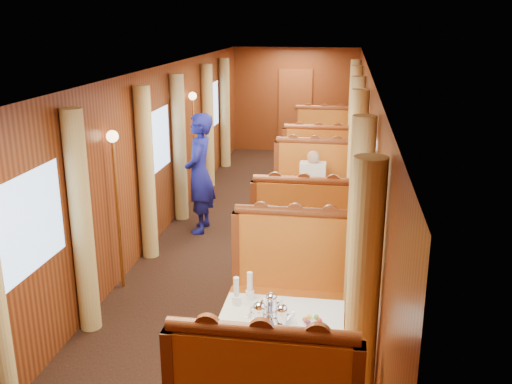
% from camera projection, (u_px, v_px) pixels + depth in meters
% --- Properties ---
extents(floor, '(3.00, 12.00, 0.01)m').
position_uv_depth(floor, '(257.00, 240.00, 8.47)').
color(floor, black).
rests_on(floor, ground).
extents(ceiling, '(3.00, 12.00, 0.01)m').
position_uv_depth(ceiling, '(257.00, 69.00, 7.74)').
color(ceiling, silver).
rests_on(ceiling, wall_left).
extents(wall_far, '(3.00, 0.01, 2.50)m').
position_uv_depth(wall_far, '(295.00, 100.00, 13.77)').
color(wall_far, brown).
rests_on(wall_far, floor).
extents(wall_left, '(0.01, 12.00, 2.50)m').
position_uv_depth(wall_left, '(156.00, 155.00, 8.33)').
color(wall_left, brown).
rests_on(wall_left, floor).
extents(wall_right, '(0.01, 12.00, 2.50)m').
position_uv_depth(wall_right, '(364.00, 163.00, 7.88)').
color(wall_right, brown).
rests_on(wall_right, floor).
extents(doorway_far, '(0.80, 0.04, 2.00)m').
position_uv_depth(doorway_far, '(295.00, 111.00, 13.81)').
color(doorway_far, brown).
rests_on(doorway_far, floor).
extents(table_near, '(1.05, 0.72, 0.75)m').
position_uv_depth(table_near, '(281.00, 355.00, 4.95)').
color(table_near, white).
rests_on(table_near, floor).
extents(banquette_near_aft, '(1.30, 0.55, 1.34)m').
position_uv_depth(banquette_near_aft, '(292.00, 296.00, 5.89)').
color(banquette_near_aft, '#B94414').
rests_on(banquette_near_aft, floor).
extents(table_mid, '(1.05, 0.72, 0.75)m').
position_uv_depth(table_mid, '(308.00, 219.00, 8.25)').
color(table_mid, white).
rests_on(table_mid, floor).
extents(banquette_mid_fwd, '(1.30, 0.55, 1.34)m').
position_uv_depth(banquette_mid_fwd, '(303.00, 242.00, 7.28)').
color(banquette_mid_fwd, '#B94414').
rests_on(banquette_mid_fwd, floor).
extents(banquette_mid_aft, '(1.30, 0.55, 1.34)m').
position_uv_depth(banquette_mid_aft, '(313.00, 195.00, 9.19)').
color(banquette_mid_aft, '#B94414').
rests_on(banquette_mid_aft, floor).
extents(table_far, '(1.05, 0.72, 0.75)m').
position_uv_depth(table_far, '(320.00, 161.00, 11.55)').
color(table_far, white).
rests_on(table_far, floor).
extents(banquette_far_fwd, '(1.30, 0.55, 1.34)m').
position_uv_depth(banquette_far_fwd, '(318.00, 172.00, 10.58)').
color(banquette_far_fwd, '#B94414').
rests_on(banquette_far_fwd, floor).
extents(banquette_far_aft, '(1.30, 0.55, 1.34)m').
position_uv_depth(banquette_far_aft, '(323.00, 148.00, 12.50)').
color(banquette_far_aft, '#B94414').
rests_on(banquette_far_aft, floor).
extents(tea_tray, '(0.41, 0.36, 0.01)m').
position_uv_depth(tea_tray, '(270.00, 316.00, 4.83)').
color(tea_tray, silver).
rests_on(tea_tray, table_near).
extents(teapot_left, '(0.21, 0.19, 0.14)m').
position_uv_depth(teapot_left, '(259.00, 314.00, 4.72)').
color(teapot_left, silver).
rests_on(teapot_left, tea_tray).
extents(teapot_right, '(0.19, 0.16, 0.13)m').
position_uv_depth(teapot_right, '(282.00, 316.00, 4.70)').
color(teapot_right, silver).
rests_on(teapot_right, tea_tray).
extents(teapot_back, '(0.17, 0.13, 0.13)m').
position_uv_depth(teapot_back, '(271.00, 304.00, 4.90)').
color(teapot_back, silver).
rests_on(teapot_back, tea_tray).
extents(fruit_plate, '(0.24, 0.24, 0.05)m').
position_uv_depth(fruit_plate, '(312.00, 322.00, 4.71)').
color(fruit_plate, white).
rests_on(fruit_plate, table_near).
extents(cup_inboard, '(0.08, 0.08, 0.26)m').
position_uv_depth(cup_inboard, '(236.00, 294.00, 4.99)').
color(cup_inboard, white).
rests_on(cup_inboard, table_near).
extents(cup_outboard, '(0.08, 0.08, 0.26)m').
position_uv_depth(cup_outboard, '(250.00, 289.00, 5.09)').
color(cup_outboard, white).
rests_on(cup_outboard, table_near).
extents(rose_vase_mid, '(0.06, 0.06, 0.36)m').
position_uv_depth(rose_vase_mid, '(311.00, 183.00, 8.09)').
color(rose_vase_mid, silver).
rests_on(rose_vase_mid, table_mid).
extents(rose_vase_far, '(0.06, 0.06, 0.36)m').
position_uv_depth(rose_vase_far, '(320.00, 135.00, 11.40)').
color(rose_vase_far, silver).
rests_on(rose_vase_far, table_far).
extents(window_left_near, '(0.01, 1.20, 0.90)m').
position_uv_depth(window_left_near, '(28.00, 224.00, 4.96)').
color(window_left_near, '#8DADD7').
rests_on(window_left_near, wall_left).
extents(curtain_left_near_b, '(0.22, 0.22, 2.35)m').
position_uv_depth(curtain_left_near_b, '(82.00, 224.00, 5.76)').
color(curtain_left_near_b, tan).
rests_on(curtain_left_near_b, floor).
extents(window_right_near, '(0.01, 1.20, 0.90)m').
position_uv_depth(window_right_near, '(375.00, 245.00, 4.52)').
color(window_right_near, '#8DADD7').
rests_on(window_right_near, wall_right).
extents(curtain_right_near_a, '(0.22, 0.22, 2.35)m').
position_uv_depth(curtain_right_near_a, '(361.00, 324.00, 3.88)').
color(curtain_right_near_a, tan).
rests_on(curtain_right_near_a, floor).
extents(curtain_right_near_b, '(0.22, 0.22, 2.35)m').
position_uv_depth(curtain_right_near_b, '(358.00, 240.00, 5.35)').
color(curtain_right_near_b, tan).
rests_on(curtain_right_near_b, floor).
extents(window_left_mid, '(0.01, 1.20, 0.90)m').
position_uv_depth(window_left_mid, '(156.00, 141.00, 8.27)').
color(window_left_mid, '#8DADD7').
rests_on(window_left_mid, wall_left).
extents(curtain_left_mid_a, '(0.22, 0.22, 2.35)m').
position_uv_depth(curtain_left_mid_a, '(146.00, 174.00, 7.59)').
color(curtain_left_mid_a, tan).
rests_on(curtain_left_mid_a, floor).
extents(curtain_left_mid_b, '(0.22, 0.22, 2.35)m').
position_uv_depth(curtain_left_mid_b, '(179.00, 149.00, 9.07)').
color(curtain_left_mid_b, tan).
rests_on(curtain_left_mid_b, floor).
extents(window_right_mid, '(0.01, 1.20, 0.90)m').
position_uv_depth(window_right_mid, '(364.00, 149.00, 7.82)').
color(window_right_mid, '#8DADD7').
rests_on(window_right_mid, wall_right).
extents(curtain_right_mid_a, '(0.22, 0.22, 2.35)m').
position_uv_depth(curtain_right_mid_a, '(356.00, 183.00, 7.18)').
color(curtain_right_mid_a, tan).
rests_on(curtain_right_mid_a, floor).
extents(curtain_right_mid_b, '(0.22, 0.22, 2.35)m').
position_uv_depth(curtain_right_mid_b, '(355.00, 155.00, 8.66)').
color(curtain_right_mid_b, tan).
rests_on(curtain_right_mid_b, floor).
extents(window_left_far, '(0.01, 1.20, 0.90)m').
position_uv_depth(window_left_far, '(212.00, 106.00, 11.57)').
color(window_left_far, '#8DADD7').
rests_on(window_left_far, wall_left).
extents(curtain_left_far_a, '(0.22, 0.22, 2.35)m').
position_uv_depth(curtain_left_far_a, '(208.00, 126.00, 10.90)').
color(curtain_left_far_a, tan).
rests_on(curtain_left_far_a, floor).
extents(curtain_left_far_b, '(0.22, 0.22, 2.35)m').
position_uv_depth(curtain_left_far_b, '(225.00, 113.00, 12.37)').
color(curtain_left_far_b, tan).
rests_on(curtain_left_far_b, floor).
extents(window_right_far, '(0.01, 1.20, 0.90)m').
position_uv_depth(window_right_far, '(360.00, 109.00, 11.13)').
color(window_right_far, '#8DADD7').
rests_on(window_right_far, wall_right).
extents(curtain_right_far_a, '(0.22, 0.22, 2.35)m').
position_uv_depth(curtain_right_far_a, '(354.00, 131.00, 10.49)').
color(curtain_right_far_a, tan).
rests_on(curtain_right_far_a, floor).
extents(curtain_right_far_b, '(0.22, 0.22, 2.35)m').
position_uv_depth(curtain_right_far_b, '(353.00, 117.00, 11.96)').
color(curtain_right_far_b, tan).
rests_on(curtain_right_far_b, floor).
extents(sconce_left_fore, '(0.14, 0.14, 1.95)m').
position_uv_depth(sconce_left_fore, '(115.00, 178.00, 6.62)').
color(sconce_left_fore, '#BF8C3F').
rests_on(sconce_left_fore, floor).
extents(sconce_right_fore, '(0.14, 0.14, 1.95)m').
position_uv_depth(sconce_right_fore, '(360.00, 189.00, 6.20)').
color(sconce_right_fore, '#BF8C3F').
rests_on(sconce_right_fore, floor).
extents(sconce_left_aft, '(0.14, 0.14, 1.95)m').
position_uv_depth(sconce_left_aft, '(193.00, 125.00, 9.92)').
color(sconce_left_aft, '#BF8C3F').
rests_on(sconce_left_aft, floor).
extents(sconce_right_aft, '(0.14, 0.14, 1.95)m').
position_uv_depth(sconce_right_aft, '(356.00, 129.00, 9.51)').
color(sconce_right_aft, '#BF8C3F').
rests_on(sconce_right_aft, floor).
extents(steward, '(0.48, 0.70, 1.83)m').
position_uv_depth(steward, '(200.00, 173.00, 8.61)').
color(steward, navy).
rests_on(steward, floor).
extents(passenger, '(0.40, 0.44, 0.76)m').
position_uv_depth(passenger, '(312.00, 181.00, 8.86)').
color(passenger, beige).
rests_on(passenger, banquette_mid_aft).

